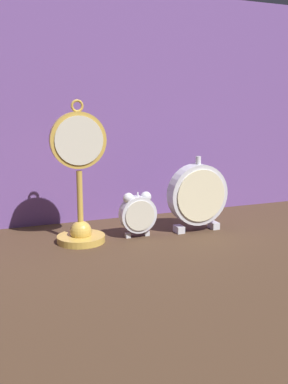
# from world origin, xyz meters

# --- Properties ---
(ground_plane) EXTENTS (4.00, 4.00, 0.00)m
(ground_plane) POSITION_xyz_m (0.00, 0.00, 0.00)
(ground_plane) COLOR #422D1E
(fabric_backdrop_drape) EXTENTS (1.76, 0.01, 0.64)m
(fabric_backdrop_drape) POSITION_xyz_m (0.00, 0.33, 0.32)
(fabric_backdrop_drape) COLOR #6B478E
(fabric_backdrop_drape) RESTS_ON ground_plane
(pocket_watch_on_stand) EXTENTS (0.13, 0.12, 0.34)m
(pocket_watch_on_stand) POSITION_xyz_m (-0.14, 0.13, 0.13)
(pocket_watch_on_stand) COLOR gold
(pocket_watch_on_stand) RESTS_ON ground_plane
(alarm_clock_twin_bell) EXTENTS (0.09, 0.03, 0.11)m
(alarm_clock_twin_bell) POSITION_xyz_m (-0.00, 0.12, 0.06)
(alarm_clock_twin_bell) COLOR silver
(alarm_clock_twin_bell) RESTS_ON ground_plane
(mantel_clock_silver) EXTENTS (0.16, 0.04, 0.20)m
(mantel_clock_silver) POSITION_xyz_m (0.16, 0.12, 0.10)
(mantel_clock_silver) COLOR silver
(mantel_clock_silver) RESTS_ON ground_plane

